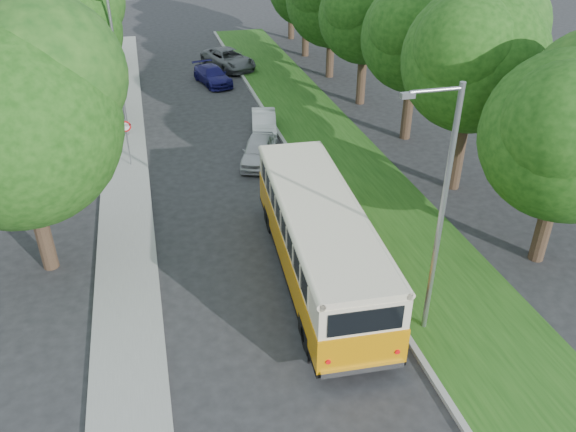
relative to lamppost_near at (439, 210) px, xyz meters
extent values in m
plane|color=#242426|center=(-4.21, 2.50, -4.37)|extent=(120.00, 120.00, 0.00)
cube|color=gray|center=(-0.61, 7.50, -4.29)|extent=(0.20, 70.00, 0.15)
cube|color=#1C4813|center=(1.74, 7.50, -4.30)|extent=(4.50, 70.00, 0.13)
cube|color=gray|center=(-9.01, 7.50, -4.31)|extent=(2.20, 70.00, 0.12)
cylinder|color=#332319|center=(5.95, 2.50, -2.70)|extent=(0.56, 0.56, 3.35)
sphere|color=#143F0E|center=(5.95, 2.50, 0.58)|extent=(5.85, 5.85, 5.85)
sphere|color=#143F0E|center=(5.07, 1.77, 1.32)|extent=(4.09, 4.09, 4.09)
cylinder|color=#332319|center=(5.75, 8.50, -2.24)|extent=(0.56, 0.56, 4.26)
sphere|color=#143F0E|center=(5.75, 8.50, 1.54)|extent=(5.98, 5.98, 5.98)
sphere|color=#143F0E|center=(6.80, 9.10, 2.73)|extent=(4.49, 4.49, 4.49)
sphere|color=#143F0E|center=(4.86, 7.75, 2.29)|extent=(4.19, 4.19, 4.19)
cylinder|color=#332319|center=(6.08, 14.50, -2.39)|extent=(0.56, 0.56, 3.95)
sphere|color=#143F0E|center=(6.08, 14.50, 1.13)|extent=(5.61, 5.61, 5.61)
sphere|color=#143F0E|center=(7.06, 15.06, 2.25)|extent=(4.21, 4.21, 4.21)
sphere|color=#143F0E|center=(5.24, 13.80, 1.83)|extent=(3.92, 3.92, 3.92)
cylinder|color=#332319|center=(5.69, 20.50, -2.44)|extent=(0.56, 0.56, 3.86)
sphere|color=#143F0E|center=(5.69, 20.50, 1.05)|extent=(5.64, 5.64, 5.64)
sphere|color=#143F0E|center=(4.85, 19.80, 1.75)|extent=(3.95, 3.95, 3.95)
cylinder|color=#332319|center=(5.59, 26.50, -2.58)|extent=(0.56, 0.56, 3.58)
sphere|color=#143F0E|center=(5.59, 26.50, 0.96)|extent=(6.36, 6.36, 6.36)
cylinder|color=#332319|center=(5.46, 32.50, -2.53)|extent=(0.56, 0.56, 3.68)
cylinder|color=#332319|center=(5.84, 38.50, -2.34)|extent=(0.56, 0.56, 4.05)
cylinder|color=#332319|center=(-11.71, 6.50, -2.53)|extent=(0.56, 0.56, 3.68)
sphere|color=#143F0E|center=(-11.71, 6.50, 1.18)|extent=(6.80, 6.80, 6.80)
sphere|color=#143F0E|center=(-10.52, 7.18, 2.54)|extent=(5.10, 5.10, 5.10)
cylinder|color=#332319|center=(-11.71, 20.50, -2.53)|extent=(0.56, 0.56, 3.68)
sphere|color=#143F0E|center=(-11.71, 20.50, 1.18)|extent=(6.80, 6.80, 6.80)
sphere|color=#143F0E|center=(-12.73, 19.65, 2.03)|extent=(4.76, 4.76, 4.76)
cylinder|color=#332319|center=(-11.71, 32.50, -2.53)|extent=(0.56, 0.56, 3.68)
cylinder|color=gray|center=(0.09, 0.00, -0.37)|extent=(0.16, 0.16, 8.00)
cylinder|color=gray|center=(-0.61, 0.00, 3.48)|extent=(1.40, 0.10, 0.10)
cube|color=gray|center=(-1.36, 0.00, 3.41)|extent=(0.35, 0.16, 0.14)
cylinder|color=gray|center=(-8.81, 18.50, -0.62)|extent=(0.16, 0.16, 7.50)
cube|color=gray|center=(-10.26, 18.50, 2.91)|extent=(0.35, 0.16, 0.14)
cylinder|color=gray|center=(-8.71, 14.50, -3.12)|extent=(0.06, 0.06, 2.50)
cone|color=red|center=(-8.71, 14.46, -2.22)|extent=(0.56, 0.02, 0.56)
cone|color=white|center=(-8.71, 14.44, -2.22)|extent=(0.40, 0.02, 0.40)
imported|color=silver|center=(-2.42, 13.44, -3.72)|extent=(2.70, 4.09, 1.29)
imported|color=silver|center=(-1.35, 17.10, -3.75)|extent=(1.97, 3.93, 1.24)
imported|color=navy|center=(-2.90, 26.88, -3.76)|extent=(2.68, 4.50, 1.22)
imported|color=#585B5F|center=(-1.21, 30.40, -3.64)|extent=(4.07, 5.76, 1.46)
camera|label=1|loc=(-7.44, -12.01, 7.83)|focal=35.00mm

